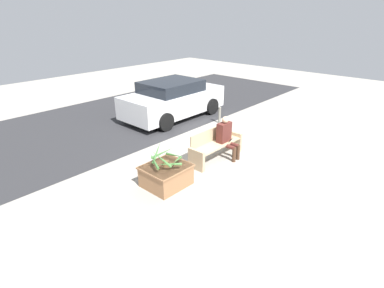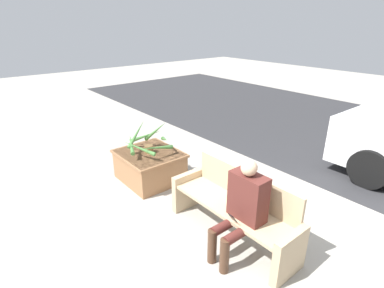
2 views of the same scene
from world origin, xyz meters
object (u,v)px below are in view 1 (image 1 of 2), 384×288
object	(u,v)px
parked_car	(173,99)
bollard_post	(220,114)
planter_box	(166,175)
potted_plant	(165,158)
bench	(215,145)
person_seated	(226,136)

from	to	relation	value
parked_car	bollard_post	bearing A→B (deg)	-70.41
planter_box	potted_plant	world-z (taller)	potted_plant
bench	bollard_post	bearing A→B (deg)	34.72
bench	person_seated	size ratio (longest dim) A/B	1.51
planter_box	parked_car	distance (m)	5.11
planter_box	parked_car	bearing A→B (deg)	43.49
bench	bollard_post	distance (m)	2.96
potted_plant	planter_box	bearing A→B (deg)	24.96
parked_car	potted_plant	bearing A→B (deg)	-136.57
bench	parked_car	size ratio (longest dim) A/B	0.44
planter_box	parked_car	world-z (taller)	parked_car
bench	parked_car	world-z (taller)	parked_car
person_seated	potted_plant	size ratio (longest dim) A/B	1.47
person_seated	parked_car	size ratio (longest dim) A/B	0.29
parked_car	bollard_post	xyz separation A→B (m)	(0.63, -1.78, -0.38)
planter_box	parked_car	size ratio (longest dim) A/B	0.25
bench	parked_car	xyz separation A→B (m)	(1.80, 3.46, 0.31)
parked_car	person_seated	bearing A→B (deg)	-112.76
potted_plant	bollard_post	bearing A→B (deg)	21.79
person_seated	bench	bearing A→B (deg)	146.98
person_seated	bollard_post	size ratio (longest dim) A/B	1.86
planter_box	bollard_post	xyz separation A→B (m)	(4.33, 1.73, 0.06)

